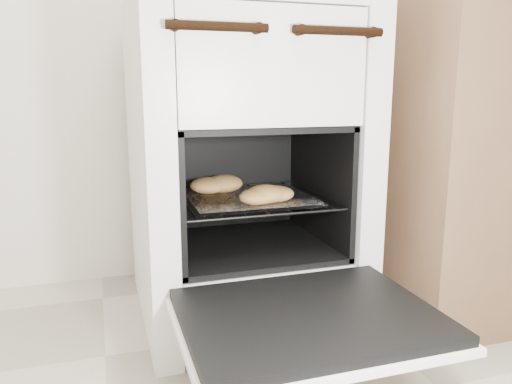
% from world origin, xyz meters
% --- Properties ---
extents(stove, '(0.55, 0.61, 0.85)m').
position_xyz_m(stove, '(0.05, 1.19, 0.41)').
color(stove, silver).
rests_on(stove, ground).
extents(oven_door, '(0.50, 0.39, 0.03)m').
position_xyz_m(oven_door, '(0.05, 0.73, 0.18)').
color(oven_door, black).
rests_on(oven_door, stove).
extents(oven_rack, '(0.40, 0.39, 0.01)m').
position_xyz_m(oven_rack, '(0.05, 1.13, 0.34)').
color(oven_rack, black).
rests_on(oven_rack, stove).
extents(foil_sheet, '(0.31, 0.28, 0.01)m').
position_xyz_m(foil_sheet, '(0.05, 1.11, 0.34)').
color(foil_sheet, white).
rests_on(foil_sheet, oven_rack).
extents(baked_rolls, '(0.25, 0.28, 0.05)m').
position_xyz_m(baked_rolls, '(0.02, 1.11, 0.37)').
color(baked_rolls, tan).
rests_on(baked_rolls, foil_sheet).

